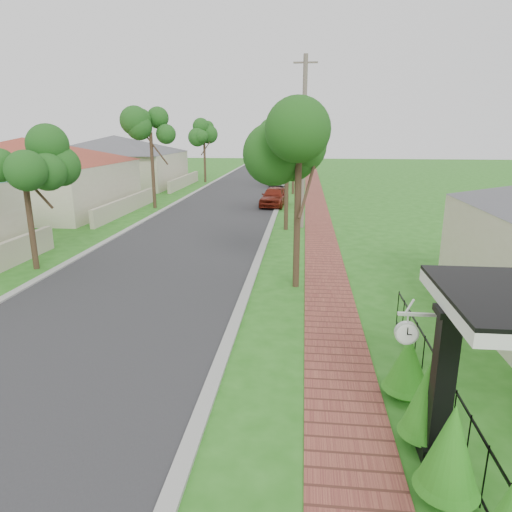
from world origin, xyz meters
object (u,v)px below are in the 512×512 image
at_px(porch_post, 441,394).
at_px(station_clock, 407,331).
at_px(utility_pole, 303,143).
at_px(near_tree, 299,158).
at_px(parked_car_red, 274,197).
at_px(parked_car_white, 279,177).

xyz_separation_m(porch_post, station_clock, (-0.49, 0.40, 0.83)).
bearing_deg(utility_pole, near_tree, -90.59).
bearing_deg(near_tree, porch_post, -73.63).
relative_size(parked_car_red, near_tree, 0.74).
bearing_deg(station_clock, parked_car_white, 96.35).
height_order(parked_car_red, parked_car_white, parked_car_white).
distance_m(parked_car_red, parked_car_white, 12.30).
bearing_deg(parked_car_red, station_clock, -74.11).
bearing_deg(parked_car_white, utility_pole, -81.66).
distance_m(porch_post, near_tree, 8.88).
height_order(parked_car_white, station_clock, station_clock).
xyz_separation_m(porch_post, parked_car_white, (-4.54, 36.80, -0.33)).
distance_m(porch_post, station_clock, 1.04).
bearing_deg(parked_car_white, station_clock, -82.12).
height_order(parked_car_white, near_tree, near_tree).
xyz_separation_m(parked_car_white, utility_pole, (2.29, -19.17, 3.57)).
bearing_deg(parked_car_red, utility_pole, -67.31).
height_order(near_tree, station_clock, near_tree).
distance_m(parked_car_red, station_clock, 24.42).
bearing_deg(utility_pole, porch_post, -82.73).
xyz_separation_m(porch_post, utility_pole, (-2.25, 17.64, 3.24)).
distance_m(parked_car_red, near_tree, 16.98).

